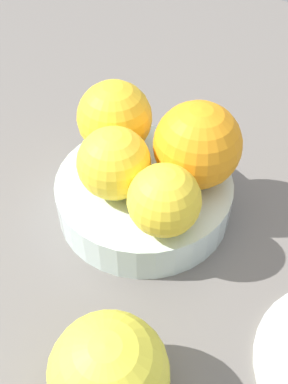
% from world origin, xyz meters
% --- Properties ---
extents(ground_plane, '(1.10, 1.10, 0.02)m').
position_xyz_m(ground_plane, '(0.00, 0.00, -0.01)').
color(ground_plane, '#66605B').
extents(fruit_bowl, '(0.18, 0.18, 0.04)m').
position_xyz_m(fruit_bowl, '(0.00, 0.00, 0.02)').
color(fruit_bowl, silver).
rests_on(fruit_bowl, ground_plane).
extents(orange_in_bowl_0, '(0.07, 0.07, 0.07)m').
position_xyz_m(orange_in_bowl_0, '(0.03, -0.01, 0.07)').
color(orange_in_bowl_0, yellow).
rests_on(orange_in_bowl_0, fruit_bowl).
extents(orange_in_bowl_1, '(0.08, 0.08, 0.08)m').
position_xyz_m(orange_in_bowl_1, '(-0.03, 0.04, 0.08)').
color(orange_in_bowl_1, orange).
rests_on(orange_in_bowl_1, fruit_bowl).
extents(orange_in_bowl_2, '(0.08, 0.08, 0.08)m').
position_xyz_m(orange_in_bowl_2, '(-0.02, -0.05, 0.08)').
color(orange_in_bowl_2, yellow).
rests_on(orange_in_bowl_2, fruit_bowl).
extents(orange_in_bowl_3, '(0.06, 0.06, 0.06)m').
position_xyz_m(orange_in_bowl_3, '(0.03, 0.05, 0.07)').
color(orange_in_bowl_3, yellow).
rests_on(orange_in_bowl_3, fruit_bowl).
extents(orange_loose_0, '(0.09, 0.09, 0.09)m').
position_xyz_m(orange_loose_0, '(0.17, 0.10, 0.04)').
color(orange_loose_0, yellow).
rests_on(orange_loose_0, ground_plane).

